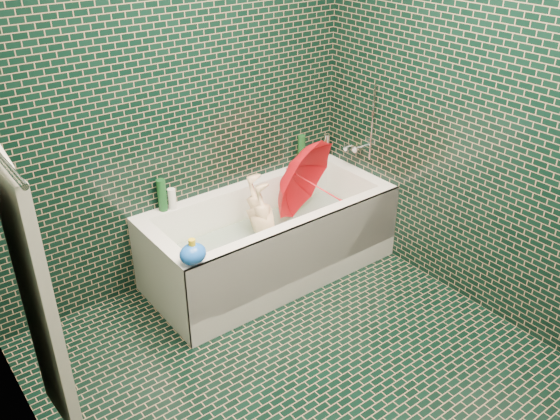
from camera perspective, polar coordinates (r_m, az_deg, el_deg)
floor at (r=3.40m, az=3.40°, el=-16.29°), size 2.80×2.80×0.00m
wall_back at (r=3.75m, az=-10.23°, el=10.45°), size 2.80×0.00×2.80m
wall_left at (r=2.15m, az=-23.20°, el=-6.36°), size 0.00×2.80×2.80m
wall_right at (r=3.60m, az=20.18°, el=8.34°), size 0.00×2.80×2.80m
bathtub at (r=4.10m, az=-0.82°, el=-3.48°), size 1.70×0.75×0.55m
bath_mat at (r=4.14m, az=-0.96°, el=-4.03°), size 1.35×0.47×0.01m
water at (r=4.07m, az=-0.98°, el=-2.32°), size 1.48×0.53×0.00m
towel at (r=2.47m, az=-22.45°, el=-7.51°), size 0.08×0.44×1.12m
faucet at (r=4.33m, az=7.81°, el=6.42°), size 0.18×0.19×0.55m
child at (r=4.05m, az=-1.22°, el=-2.34°), size 0.91×0.57×0.33m
umbrella at (r=4.07m, az=3.62°, el=2.25°), size 0.86×0.88×0.83m
soap_bottle_a at (r=4.53m, az=3.84°, el=4.61°), size 0.11×0.11×0.27m
soap_bottle_b at (r=4.55m, az=3.95°, el=4.71°), size 0.10×0.10×0.20m
soap_bottle_c at (r=4.60m, az=4.37°, el=5.00°), size 0.18×0.18×0.19m
bottle_right_tall at (r=4.42m, az=2.08°, el=5.72°), size 0.07×0.07×0.24m
bottle_right_pump at (r=4.60m, az=4.50°, el=6.23°), size 0.06×0.06×0.18m
bottle_left_tall at (r=3.87m, az=-11.29°, el=1.41°), size 0.07×0.07×0.22m
bottle_left_short at (r=3.89m, az=-10.35°, el=1.05°), size 0.07×0.07×0.14m
rubber_duck at (r=4.48m, az=3.19°, el=5.01°), size 0.13×0.10×0.10m
bath_toy at (r=3.31m, az=-8.38°, el=-4.17°), size 0.19×0.18×0.15m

